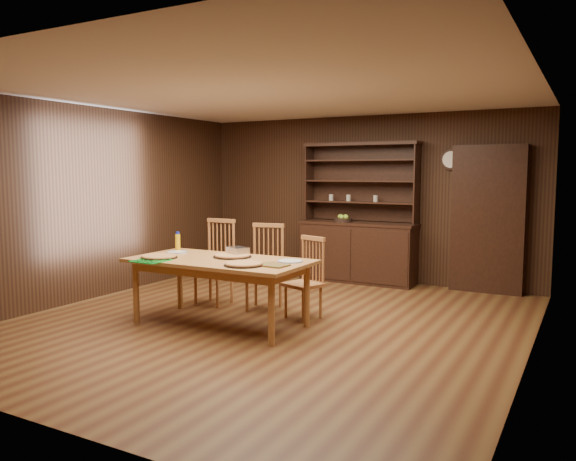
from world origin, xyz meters
The scene contains 20 objects.
floor centered at (0.00, 0.00, 0.00)m, with size 6.00×6.00×0.00m, color brown.
room_shell centered at (0.00, 0.00, 1.58)m, with size 6.00×6.00×6.00m.
china_hutch centered at (0.00, 2.75, 0.60)m, with size 1.84×0.52×2.17m.
doorway centered at (1.90, 2.90, 1.05)m, with size 1.00×0.18×2.10m, color black.
wall_clock centered at (1.35, 2.96, 1.90)m, with size 0.30×0.05×0.30m.
dining_table centered at (-0.43, -0.34, 0.68)m, with size 2.04×1.02×0.75m.
chair_left centered at (-1.10, 0.52, 0.59)m, with size 0.46×0.44×1.11m.
chair_center centered at (-0.39, 0.58, 0.57)m, with size 0.51×0.50×1.07m.
chair_right centered at (0.28, 0.43, 0.51)m, with size 0.49×0.48×0.96m.
pizza_left centered at (-1.08, -0.61, 0.77)m, with size 0.42×0.42×0.04m.
pizza_right centered at (0.04, -0.58, 0.77)m, with size 0.42×0.42×0.04m.
pizza_center centered at (-0.39, -0.16, 0.77)m, with size 0.44×0.44×0.04m.
cooling_rack centered at (-1.01, -0.82, 0.76)m, with size 0.33×0.33×0.02m, color green, non-canonical shape.
plate_left centered at (-1.17, -0.19, 0.76)m, with size 0.25×0.25×0.02m.
plate_right centered at (0.35, -0.14, 0.76)m, with size 0.28×0.28×0.02m.
foil_dish centered at (-0.41, -0.01, 0.80)m, with size 0.25×0.18×0.10m, color silver.
juice_bottle centered at (-1.32, 0.01, 0.86)m, with size 0.06×0.06×0.23m.
pot_holder_a centered at (0.36, -0.46, 0.76)m, with size 0.22×0.22×0.02m, color maroon.
pot_holder_b centered at (0.25, -0.40, 0.76)m, with size 0.20×0.20×0.02m, color maroon.
fruit_bowl centered at (-0.23, 2.69, 0.98)m, with size 0.29×0.29×0.12m.
Camera 1 is at (3.21, -5.42, 1.72)m, focal length 35.00 mm.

